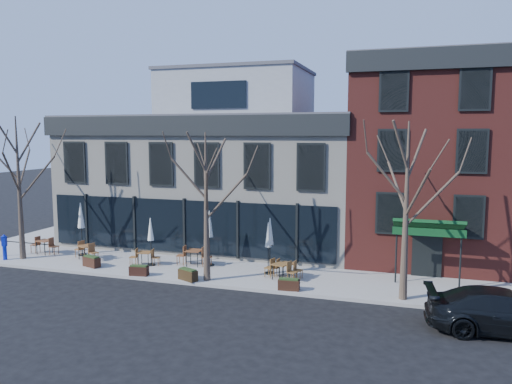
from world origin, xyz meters
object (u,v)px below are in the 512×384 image
(call_box, at_px, (4,246))
(umbrella_0, at_px, (81,218))
(cafe_set_0, at_px, (45,245))
(parked_sedan, at_px, (504,312))

(call_box, height_order, umbrella_0, umbrella_0)
(cafe_set_0, bearing_deg, call_box, -121.68)
(call_box, bearing_deg, umbrella_0, 31.92)
(parked_sedan, distance_m, cafe_set_0, 24.01)
(call_box, relative_size, cafe_set_0, 0.77)
(parked_sedan, distance_m, umbrella_0, 21.84)
(cafe_set_0, height_order, umbrella_0, umbrella_0)
(umbrella_0, bearing_deg, call_box, -148.08)
(cafe_set_0, bearing_deg, parked_sedan, -10.27)
(parked_sedan, height_order, cafe_set_0, parked_sedan)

